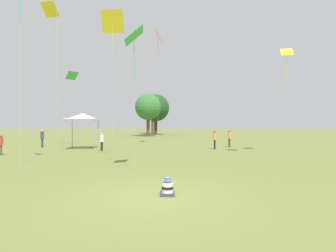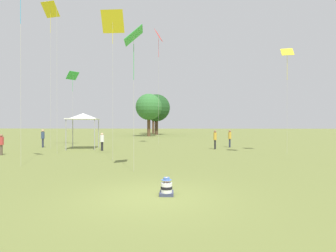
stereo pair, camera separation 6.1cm
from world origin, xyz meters
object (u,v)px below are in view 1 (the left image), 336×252
(person_standing_2, at_px, (1,143))
(canopy_tent, at_px, (83,117))
(person_standing_3, at_px, (42,137))
(kite_4, at_px, (134,39))
(person_standing_0, at_px, (215,138))
(kite_6, at_px, (158,38))
(kite_0, at_px, (72,77))
(distant_tree_1, at_px, (152,105))
(seated_toddler, at_px, (167,188))
(distant_tree_0, at_px, (148,107))
(kite_8, at_px, (113,23))
(person_standing_1, at_px, (102,140))
(person_standing_4, at_px, (229,137))
(distant_tree_2, at_px, (156,108))
(kite_7, at_px, (287,56))
(kite_2, at_px, (50,12))

(person_standing_2, xyz_separation_m, canopy_tent, (4.13, 5.09, 2.05))
(person_standing_3, height_order, kite_4, kite_4)
(person_standing_0, height_order, kite_6, kite_6)
(kite_0, bearing_deg, distant_tree_1, -102.65)
(seated_toddler, bearing_deg, distant_tree_0, 96.20)
(kite_8, bearing_deg, person_standing_1, -22.12)
(person_standing_3, xyz_separation_m, person_standing_4, (18.26, 0.88, -0.03))
(person_standing_2, distance_m, kite_0, 10.75)
(person_standing_3, bearing_deg, kite_8, -166.17)
(person_standing_2, distance_m, distant_tree_2, 41.43)
(kite_0, height_order, kite_7, kite_7)
(person_standing_3, relative_size, kite_6, 0.14)
(person_standing_2, xyz_separation_m, person_standing_3, (-0.42, 6.53, 0.15))
(kite_0, height_order, distant_tree_0, distant_tree_0)
(seated_toddler, relative_size, person_standing_3, 0.33)
(canopy_tent, height_order, distant_tree_0, distant_tree_0)
(person_standing_2, distance_m, canopy_tent, 6.87)
(distant_tree_0, xyz_separation_m, distant_tree_2, (0.69, 8.67, 0.39))
(seated_toddler, bearing_deg, canopy_tent, 117.35)
(distant_tree_2, bearing_deg, distant_tree_1, 101.04)
(person_standing_0, bearing_deg, person_standing_2, 52.84)
(person_standing_3, bearing_deg, kite_7, -133.72)
(person_standing_4, bearing_deg, distant_tree_2, 61.27)
(kite_4, bearing_deg, kite_8, -114.82)
(person_standing_3, height_order, distant_tree_1, distant_tree_1)
(kite_8, bearing_deg, kite_2, 0.44)
(person_standing_2, height_order, kite_4, kite_4)
(person_standing_0, relative_size, kite_2, 0.13)
(person_standing_3, distance_m, kite_4, 17.85)
(canopy_tent, relative_size, distant_tree_1, 0.33)
(person_standing_3, height_order, kite_8, kite_8)
(seated_toddler, xyz_separation_m, person_standing_0, (3.59, 15.71, 0.82))
(person_standing_0, bearing_deg, person_standing_1, 44.49)
(seated_toddler, relative_size, distant_tree_2, 0.06)
(seated_toddler, height_order, person_standing_2, person_standing_2)
(kite_4, height_order, kite_8, kite_8)
(person_standing_0, relative_size, distant_tree_2, 0.19)
(person_standing_0, height_order, distant_tree_1, distant_tree_1)
(person_standing_0, relative_size, distant_tree_1, 0.17)
(kite_6, height_order, distant_tree_1, kite_6)
(person_standing_1, relative_size, canopy_tent, 0.47)
(kite_0, relative_size, distant_tree_0, 0.94)
(kite_7, distance_m, distant_tree_1, 48.50)
(kite_6, height_order, distant_tree_0, kite_6)
(person_standing_0, bearing_deg, kite_6, -5.07)
(person_standing_2, height_order, person_standing_4, person_standing_4)
(canopy_tent, bearing_deg, person_standing_4, 9.62)
(person_standing_1, distance_m, distant_tree_2, 37.12)
(kite_6, bearing_deg, distant_tree_0, 65.12)
(distant_tree_2, bearing_deg, person_standing_0, -76.35)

